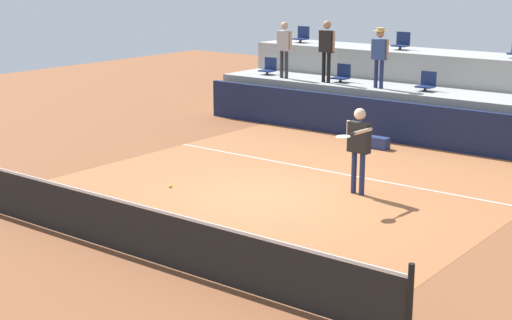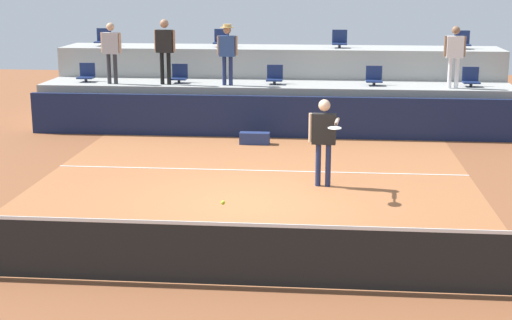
{
  "view_description": "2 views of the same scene",
  "coord_description": "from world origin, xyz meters",
  "px_view_note": "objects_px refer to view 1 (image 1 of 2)",
  "views": [
    {
      "loc": [
        9.03,
        -12.0,
        4.53
      ],
      "look_at": [
        0.27,
        -0.67,
        0.93
      ],
      "focal_mm": 54.3,
      "sensor_mm": 36.0,
      "label": 1
    },
    {
      "loc": [
        1.42,
        -13.66,
        4.14
      ],
      "look_at": [
        0.27,
        -1.32,
        1.14
      ],
      "focal_mm": 53.36,
      "sensor_mm": 36.0,
      "label": 2
    }
  ],
  "objects_px": {
    "stadium_chair_upper_far_left": "(302,36)",
    "tennis_ball": "(171,187)",
    "tennis_player": "(358,142)",
    "stadium_chair_lower_left": "(342,75)",
    "stadium_chair_upper_left": "(402,42)",
    "spectator_with_hat": "(380,52)",
    "spectator_in_grey": "(284,44)",
    "stadium_chair_lower_center": "(427,83)",
    "equipment_bag": "(375,142)",
    "stadium_chair_lower_far_left": "(269,67)",
    "spectator_leaning_on_rail": "(327,45)"
  },
  "relations": [
    {
      "from": "stadium_chair_lower_left",
      "to": "spectator_leaning_on_rail",
      "type": "bearing_deg",
      "value": -128.74
    },
    {
      "from": "stadium_chair_lower_center",
      "to": "spectator_in_grey",
      "type": "distance_m",
      "value": 4.56
    },
    {
      "from": "stadium_chair_lower_left",
      "to": "stadium_chair_upper_left",
      "type": "xyz_separation_m",
      "value": [
        0.94,
        1.8,
        0.85
      ]
    },
    {
      "from": "tennis_ball",
      "to": "stadium_chair_lower_center",
      "type": "bearing_deg",
      "value": 89.36
    },
    {
      "from": "stadium_chair_lower_center",
      "to": "stadium_chair_upper_left",
      "type": "height_order",
      "value": "stadium_chair_upper_left"
    },
    {
      "from": "spectator_leaning_on_rail",
      "to": "equipment_bag",
      "type": "xyz_separation_m",
      "value": [
        2.62,
        -1.74,
        -2.18
      ]
    },
    {
      "from": "stadium_chair_upper_left",
      "to": "stadium_chair_upper_far_left",
      "type": "bearing_deg",
      "value": 180.0
    },
    {
      "from": "spectator_leaning_on_rail",
      "to": "equipment_bag",
      "type": "relative_size",
      "value": 2.33
    },
    {
      "from": "tennis_ball",
      "to": "spectator_in_grey",
      "type": "bearing_deg",
      "value": 114.75
    },
    {
      "from": "stadium_chair_lower_center",
      "to": "stadium_chair_upper_left",
      "type": "bearing_deg",
      "value": 133.82
    },
    {
      "from": "stadium_chair_lower_far_left",
      "to": "equipment_bag",
      "type": "relative_size",
      "value": 0.68
    },
    {
      "from": "stadium_chair_upper_left",
      "to": "spectator_in_grey",
      "type": "bearing_deg",
      "value": -141.51
    },
    {
      "from": "stadium_chair_lower_center",
      "to": "tennis_player",
      "type": "distance_m",
      "value": 6.17
    },
    {
      "from": "spectator_in_grey",
      "to": "tennis_ball",
      "type": "xyz_separation_m",
      "value": [
        4.36,
        -9.47,
        -1.48
      ]
    },
    {
      "from": "stadium_chair_lower_center",
      "to": "equipment_bag",
      "type": "xyz_separation_m",
      "value": [
        -0.36,
        -2.12,
        -1.31
      ]
    },
    {
      "from": "stadium_chair_lower_center",
      "to": "stadium_chair_lower_left",
      "type": "bearing_deg",
      "value": 180.0
    },
    {
      "from": "stadium_chair_upper_far_left",
      "to": "stadium_chair_upper_left",
      "type": "height_order",
      "value": "same"
    },
    {
      "from": "stadium_chair_lower_center",
      "to": "spectator_leaning_on_rail",
      "type": "distance_m",
      "value": 3.13
    },
    {
      "from": "spectator_in_grey",
      "to": "spectator_with_hat",
      "type": "distance_m",
      "value": 3.21
    },
    {
      "from": "tennis_player",
      "to": "stadium_chair_lower_far_left",
      "type": "bearing_deg",
      "value": 138.32
    },
    {
      "from": "stadium_chair_lower_far_left",
      "to": "tennis_player",
      "type": "relative_size",
      "value": 0.29
    },
    {
      "from": "stadium_chair_upper_far_left",
      "to": "spectator_in_grey",
      "type": "relative_size",
      "value": 0.31
    },
    {
      "from": "stadium_chair_lower_center",
      "to": "stadium_chair_upper_far_left",
      "type": "relative_size",
      "value": 1.0
    },
    {
      "from": "tennis_player",
      "to": "spectator_with_hat",
      "type": "height_order",
      "value": "spectator_with_hat"
    },
    {
      "from": "spectator_with_hat",
      "to": "equipment_bag",
      "type": "bearing_deg",
      "value": -62.49
    },
    {
      "from": "stadium_chair_lower_far_left",
      "to": "stadium_chair_lower_left",
      "type": "distance_m",
      "value": 2.66
    },
    {
      "from": "stadium_chair_lower_far_left",
      "to": "spectator_with_hat",
      "type": "relative_size",
      "value": 0.31
    },
    {
      "from": "stadium_chair_lower_left",
      "to": "stadium_chair_upper_far_left",
      "type": "height_order",
      "value": "stadium_chair_upper_far_left"
    },
    {
      "from": "tennis_player",
      "to": "spectator_in_grey",
      "type": "bearing_deg",
      "value": 136.31
    },
    {
      "from": "spectator_with_hat",
      "to": "stadium_chair_upper_left",
      "type": "bearing_deg",
      "value": 101.99
    },
    {
      "from": "stadium_chair_upper_far_left",
      "to": "tennis_ball",
      "type": "xyz_separation_m",
      "value": [
        5.23,
        -11.65,
        -1.54
      ]
    },
    {
      "from": "spectator_leaning_on_rail",
      "to": "stadium_chair_upper_far_left",
      "type": "bearing_deg",
      "value": 137.18
    },
    {
      "from": "spectator_in_grey",
      "to": "equipment_bag",
      "type": "relative_size",
      "value": 2.2
    },
    {
      "from": "stadium_chair_lower_center",
      "to": "stadium_chair_lower_far_left",
      "type": "bearing_deg",
      "value": 180.0
    },
    {
      "from": "spectator_leaning_on_rail",
      "to": "spectator_with_hat",
      "type": "distance_m",
      "value": 1.72
    },
    {
      "from": "stadium_chair_upper_far_left",
      "to": "tennis_player",
      "type": "height_order",
      "value": "stadium_chair_upper_far_left"
    },
    {
      "from": "equipment_bag",
      "to": "stadium_chair_lower_center",
      "type": "bearing_deg",
      "value": 80.44
    },
    {
      "from": "tennis_ball",
      "to": "equipment_bag",
      "type": "relative_size",
      "value": 0.09
    },
    {
      "from": "stadium_chair_lower_center",
      "to": "spectator_in_grey",
      "type": "xyz_separation_m",
      "value": [
        -4.47,
        -0.38,
        0.79
      ]
    },
    {
      "from": "stadium_chair_upper_far_left",
      "to": "spectator_with_hat",
      "type": "xyz_separation_m",
      "value": [
        4.07,
        -2.18,
        -0.06
      ]
    },
    {
      "from": "spectator_in_grey",
      "to": "spectator_leaning_on_rail",
      "type": "bearing_deg",
      "value": -0.0
    },
    {
      "from": "tennis_player",
      "to": "stadium_chair_lower_left",
      "type": "bearing_deg",
      "value": 124.19
    },
    {
      "from": "tennis_player",
      "to": "tennis_ball",
      "type": "height_order",
      "value": "tennis_player"
    },
    {
      "from": "stadium_chair_lower_left",
      "to": "spectator_with_hat",
      "type": "bearing_deg",
      "value": -15.25
    },
    {
      "from": "stadium_chair_lower_center",
      "to": "stadium_chair_upper_far_left",
      "type": "xyz_separation_m",
      "value": [
        -5.34,
        1.8,
        0.85
      ]
    },
    {
      "from": "stadium_chair_lower_center",
      "to": "tennis_ball",
      "type": "height_order",
      "value": "stadium_chair_lower_center"
    },
    {
      "from": "stadium_chair_upper_left",
      "to": "spectator_in_grey",
      "type": "xyz_separation_m",
      "value": [
        -2.75,
        -2.18,
        -0.06
      ]
    },
    {
      "from": "stadium_chair_lower_left",
      "to": "tennis_ball",
      "type": "relative_size",
      "value": 7.65
    },
    {
      "from": "tennis_ball",
      "to": "stadium_chair_lower_left",
      "type": "bearing_deg",
      "value": 104.58
    },
    {
      "from": "stadium_chair_lower_far_left",
      "to": "stadium_chair_upper_left",
      "type": "xyz_separation_m",
      "value": [
        3.6,
        1.8,
        0.85
      ]
    }
  ]
}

